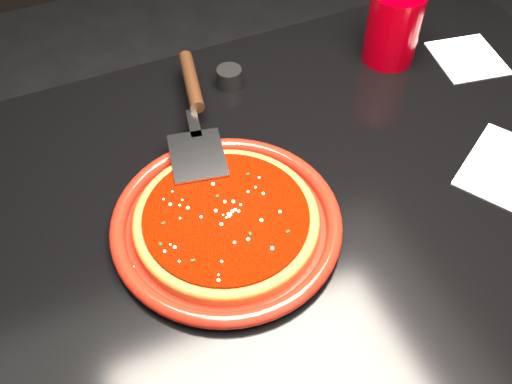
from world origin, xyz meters
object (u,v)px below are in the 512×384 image
at_px(plate, 226,223).
at_px(cup, 393,27).
at_px(table, 296,305).
at_px(pizza_server, 195,113).
at_px(ramekin, 229,77).

relative_size(plate, cup, 2.45).
relative_size(table, cup, 8.76).
relative_size(pizza_server, cup, 2.57).
bearing_deg(table, plate, -171.35).
bearing_deg(cup, ramekin, 171.31).
bearing_deg(table, cup, 38.69).
bearing_deg(plate, table, 8.65).
bearing_deg(pizza_server, table, -46.39).
bearing_deg(ramekin, table, -85.82).
xyz_separation_m(table, pizza_server, (-0.12, 0.18, 0.42)).
xyz_separation_m(pizza_server, cup, (0.40, 0.04, 0.03)).
bearing_deg(cup, pizza_server, -173.68).
bearing_deg(table, pizza_server, 122.28).
relative_size(plate, ramekin, 7.37).
distance_m(plate, pizza_server, 0.21).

